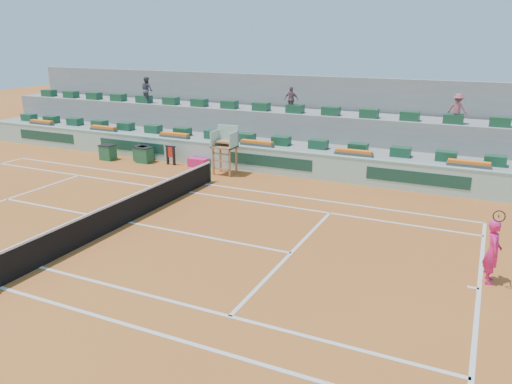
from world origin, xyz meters
TOP-DOWN VIEW (x-y plane):
  - ground at (0.00, 0.00)m, footprint 90.00×90.00m
  - seating_tier_lower at (0.00, 10.70)m, footprint 36.00×4.00m
  - seating_tier_upper at (0.00, 12.30)m, footprint 36.00×2.40m
  - stadium_back_wall at (0.00, 13.90)m, footprint 36.00×0.40m
  - player_bag at (-1.98, 8.07)m, footprint 1.03×0.46m
  - spectator_left at (-7.66, 11.62)m, footprint 0.94×0.84m
  - spectator_mid at (1.78, 11.69)m, footprint 0.82×0.36m
  - spectator_right at (10.14, 11.64)m, footprint 1.02×0.77m
  - court_lines at (0.00, 0.00)m, footprint 23.89×11.09m
  - tennis_net at (0.00, 0.00)m, footprint 0.10×11.97m
  - advertising_hoarding at (0.02, 8.50)m, footprint 36.00×0.34m
  - umpire_chair at (0.00, 7.50)m, footprint 1.10×0.90m
  - seat_row_lower at (0.00, 9.80)m, footprint 32.90×0.60m
  - seat_row_upper at (0.00, 11.70)m, footprint 32.90×0.60m
  - flower_planters at (-1.50, 9.00)m, footprint 26.80×0.36m
  - drink_cooler_a at (-5.11, 7.68)m, footprint 0.82×0.71m
  - drink_cooler_b at (-5.47, 7.92)m, footprint 0.78×0.68m
  - drink_cooler_c at (-7.31, 7.31)m, footprint 0.78×0.67m
  - towel_rack at (-3.51, 7.84)m, footprint 0.64×0.11m
  - tennis_player at (12.10, 0.58)m, footprint 0.50×0.92m

SIDE VIEW (x-z plane):
  - ground at x=0.00m, z-range 0.00..0.00m
  - court_lines at x=0.00m, z-range 0.00..0.01m
  - player_bag at x=-1.98m, z-range 0.00..0.46m
  - drink_cooler_b at x=-5.47m, z-range 0.00..0.84m
  - drink_cooler_c at x=-7.31m, z-range 0.00..0.84m
  - drink_cooler_a at x=-5.11m, z-range 0.00..0.84m
  - tennis_net at x=0.00m, z-range -0.02..1.08m
  - seating_tier_lower at x=0.00m, z-range 0.00..1.20m
  - towel_rack at x=-3.51m, z-range 0.09..1.12m
  - advertising_hoarding at x=0.02m, z-range 0.00..1.26m
  - tennis_player at x=12.10m, z-range -0.22..2.06m
  - seating_tier_upper at x=0.00m, z-range 0.00..2.60m
  - flower_planters at x=-1.50m, z-range 1.19..1.47m
  - seat_row_lower at x=0.00m, z-range 1.20..1.64m
  - umpire_chair at x=0.00m, z-range 0.34..2.74m
  - stadium_back_wall at x=0.00m, z-range 0.00..4.40m
  - seat_row_upper at x=0.00m, z-range 2.60..3.04m
  - spectator_mid at x=1.78m, z-range 2.60..3.98m
  - spectator_right at x=10.14m, z-range 2.60..4.01m
  - spectator_left at x=-7.66m, z-range 2.60..4.20m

